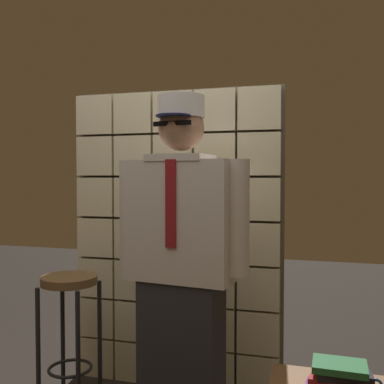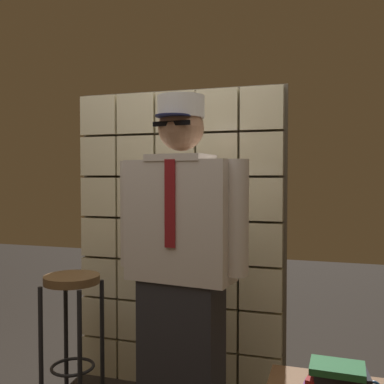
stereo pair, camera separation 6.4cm
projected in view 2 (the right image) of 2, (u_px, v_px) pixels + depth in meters
name	position (u px, v px, depth m)	size (l,w,h in m)	color
glass_block_wall	(177.00, 240.00, 3.01)	(1.46, 0.10, 2.03)	beige
standing_person	(181.00, 266.00, 2.32)	(0.74, 0.34, 1.84)	#28282D
bar_stool	(72.00, 309.00, 2.74)	(0.34, 0.34, 0.82)	brown
book_stack	(336.00, 380.00, 1.81)	(0.27, 0.20, 0.13)	#591E66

